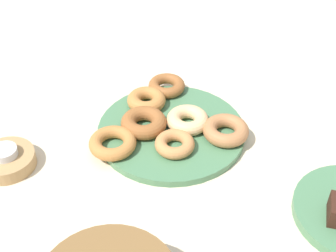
{
  "coord_description": "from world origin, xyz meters",
  "views": [
    {
      "loc": [
        -0.14,
        0.69,
        0.61
      ],
      "look_at": [
        0.0,
        0.03,
        0.04
      ],
      "focal_mm": 50.08,
      "sensor_mm": 36.0,
      "label": 1
    }
  ],
  "objects_px": {
    "tealight": "(4,152)",
    "donut_3": "(188,120)",
    "donut_4": "(175,144)",
    "donut_5": "(167,86)",
    "donut_6": "(146,100)",
    "donut_0": "(226,132)",
    "donut_plate": "(171,131)",
    "donut_1": "(113,143)",
    "candle_holder": "(7,160)",
    "donut_2": "(144,123)"
  },
  "relations": [
    {
      "from": "donut_0",
      "to": "donut_1",
      "type": "height_order",
      "value": "donut_0"
    },
    {
      "from": "donut_6",
      "to": "donut_0",
      "type": "bearing_deg",
      "value": 159.36
    },
    {
      "from": "donut_1",
      "to": "donut_2",
      "type": "height_order",
      "value": "donut_2"
    },
    {
      "from": "donut_5",
      "to": "candle_holder",
      "type": "distance_m",
      "value": 0.37
    },
    {
      "from": "donut_2",
      "to": "tealight",
      "type": "relative_size",
      "value": 1.92
    },
    {
      "from": "donut_3",
      "to": "tealight",
      "type": "height_order",
      "value": "donut_3"
    },
    {
      "from": "donut_5",
      "to": "candle_holder",
      "type": "relative_size",
      "value": 0.76
    },
    {
      "from": "donut_plate",
      "to": "donut_1",
      "type": "bearing_deg",
      "value": 39.9
    },
    {
      "from": "donut_plate",
      "to": "donut_4",
      "type": "distance_m",
      "value": 0.06
    },
    {
      "from": "donut_3",
      "to": "donut_plate",
      "type": "bearing_deg",
      "value": 26.01
    },
    {
      "from": "donut_3",
      "to": "candle_holder",
      "type": "height_order",
      "value": "donut_3"
    },
    {
      "from": "donut_4",
      "to": "donut_6",
      "type": "bearing_deg",
      "value": -54.45
    },
    {
      "from": "donut_6",
      "to": "tealight",
      "type": "relative_size",
      "value": 1.71
    },
    {
      "from": "donut_6",
      "to": "donut_1",
      "type": "bearing_deg",
      "value": 78.2
    },
    {
      "from": "donut_plate",
      "to": "donut_6",
      "type": "distance_m",
      "value": 0.09
    },
    {
      "from": "donut_1",
      "to": "donut_5",
      "type": "xyz_separation_m",
      "value": [
        -0.06,
        -0.2,
        -0.0
      ]
    },
    {
      "from": "donut_0",
      "to": "donut_1",
      "type": "bearing_deg",
      "value": 20.49
    },
    {
      "from": "donut_3",
      "to": "candle_holder",
      "type": "xyz_separation_m",
      "value": [
        0.31,
        0.17,
        -0.02
      ]
    },
    {
      "from": "donut_3",
      "to": "donut_5",
      "type": "relative_size",
      "value": 1.05
    },
    {
      "from": "donut_3",
      "to": "donut_5",
      "type": "bearing_deg",
      "value": -58.84
    },
    {
      "from": "donut_1",
      "to": "donut_5",
      "type": "height_order",
      "value": "same"
    },
    {
      "from": "donut_6",
      "to": "donut_4",
      "type": "bearing_deg",
      "value": 125.55
    },
    {
      "from": "donut_0",
      "to": "donut_2",
      "type": "bearing_deg",
      "value": 3.03
    },
    {
      "from": "donut_0",
      "to": "donut_6",
      "type": "height_order",
      "value": "same"
    },
    {
      "from": "donut_0",
      "to": "donut_3",
      "type": "relative_size",
      "value": 1.06
    },
    {
      "from": "donut_1",
      "to": "donut_6",
      "type": "height_order",
      "value": "donut_6"
    },
    {
      "from": "donut_plate",
      "to": "donut_5",
      "type": "height_order",
      "value": "donut_5"
    },
    {
      "from": "donut_6",
      "to": "candle_holder",
      "type": "relative_size",
      "value": 0.77
    },
    {
      "from": "donut_3",
      "to": "donut_4",
      "type": "bearing_deg",
      "value": 80.98
    },
    {
      "from": "donut_2",
      "to": "donut_0",
      "type": "bearing_deg",
      "value": -176.97
    },
    {
      "from": "donut_3",
      "to": "donut_6",
      "type": "relative_size",
      "value": 1.04
    },
    {
      "from": "donut_3",
      "to": "donut_4",
      "type": "xyz_separation_m",
      "value": [
        0.01,
        0.07,
        -0.0
      ]
    },
    {
      "from": "donut_0",
      "to": "candle_holder",
      "type": "xyz_separation_m",
      "value": [
        0.38,
        0.15,
        -0.01
      ]
    },
    {
      "from": "donut_0",
      "to": "donut_plate",
      "type": "bearing_deg",
      "value": -2.11
    },
    {
      "from": "donut_1",
      "to": "donut_6",
      "type": "relative_size",
      "value": 1.11
    },
    {
      "from": "donut_2",
      "to": "donut_plate",
      "type": "bearing_deg",
      "value": -166.67
    },
    {
      "from": "donut_3",
      "to": "donut_6",
      "type": "bearing_deg",
      "value": -25.99
    },
    {
      "from": "donut_3",
      "to": "donut_5",
      "type": "xyz_separation_m",
      "value": [
        0.07,
        -0.11,
        -0.0
      ]
    },
    {
      "from": "donut_0",
      "to": "tealight",
      "type": "height_order",
      "value": "same"
    },
    {
      "from": "donut_4",
      "to": "donut_1",
      "type": "bearing_deg",
      "value": 11.34
    },
    {
      "from": "donut_3",
      "to": "donut_6",
      "type": "height_order",
      "value": "same"
    },
    {
      "from": "donut_1",
      "to": "donut_4",
      "type": "relative_size",
      "value": 1.19
    },
    {
      "from": "donut_plate",
      "to": "donut_3",
      "type": "distance_m",
      "value": 0.04
    },
    {
      "from": "donut_4",
      "to": "tealight",
      "type": "bearing_deg",
      "value": 18.0
    },
    {
      "from": "donut_5",
      "to": "candle_holder",
      "type": "height_order",
      "value": "donut_5"
    },
    {
      "from": "donut_4",
      "to": "donut_5",
      "type": "bearing_deg",
      "value": -73.1
    },
    {
      "from": "tealight",
      "to": "donut_3",
      "type": "bearing_deg",
      "value": -151.35
    },
    {
      "from": "donut_4",
      "to": "donut_5",
      "type": "xyz_separation_m",
      "value": [
        0.06,
        -0.18,
        0.0
      ]
    },
    {
      "from": "donut_0",
      "to": "donut_6",
      "type": "xyz_separation_m",
      "value": [
        0.17,
        -0.07,
        0.0
      ]
    },
    {
      "from": "donut_0",
      "to": "donut_4",
      "type": "distance_m",
      "value": 0.1
    }
  ]
}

